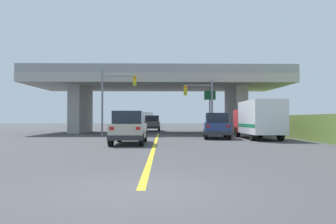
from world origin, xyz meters
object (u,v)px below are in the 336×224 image
(box_truck, at_px, (258,119))
(semi_truck_distant, at_px, (147,119))
(sedan_oncoming, at_px, (152,123))
(suv_lead, at_px, (129,128))
(traffic_signal_farside, at_px, (113,93))
(traffic_signal_nearside, at_px, (202,99))
(highway_sign, at_px, (210,101))
(suv_crossing, at_px, (216,126))

(box_truck, height_order, semi_truck_distant, box_truck)
(box_truck, relative_size, sedan_oncoming, 1.44)
(suv_lead, xyz_separation_m, box_truck, (9.45, 4.59, 0.54))
(traffic_signal_farside, bearing_deg, traffic_signal_nearside, 2.95)
(box_truck, relative_size, highway_sign, 1.37)
(traffic_signal_farside, bearing_deg, box_truck, -24.14)
(suv_lead, relative_size, highway_sign, 0.95)
(box_truck, relative_size, traffic_signal_nearside, 1.25)
(box_truck, relative_size, semi_truck_distant, 0.92)
(suv_crossing, distance_m, traffic_signal_nearside, 5.57)
(suv_lead, xyz_separation_m, sedan_oncoming, (0.70, 21.53, 0.00))
(suv_crossing, distance_m, sedan_oncoming, 17.07)
(box_truck, bearing_deg, traffic_signal_nearside, 121.43)
(suv_lead, bearing_deg, semi_truck_distant, 91.33)
(traffic_signal_farside, bearing_deg, highway_sign, 25.70)
(suv_crossing, distance_m, traffic_signal_farside, 10.47)
(traffic_signal_nearside, distance_m, traffic_signal_farside, 8.50)
(suv_crossing, xyz_separation_m, traffic_signal_nearside, (-0.47, 4.99, 2.42))
(box_truck, xyz_separation_m, sedan_oncoming, (-8.75, 16.95, -0.53))
(suv_lead, relative_size, traffic_signal_nearside, 0.87)
(box_truck, height_order, highway_sign, highway_sign)
(box_truck, xyz_separation_m, traffic_signal_farside, (-12.04, 5.40, 2.44))
(box_truck, xyz_separation_m, highway_sign, (-2.17, 10.15, 1.95))
(suv_crossing, distance_m, box_truck, 3.25)
(suv_lead, height_order, sedan_oncoming, same)
(suv_crossing, bearing_deg, suv_lead, -133.07)
(suv_lead, distance_m, traffic_signal_farside, 10.73)
(highway_sign, bearing_deg, traffic_signal_nearside, -107.94)
(highway_sign, bearing_deg, box_truck, -77.94)
(box_truck, xyz_separation_m, traffic_signal_nearside, (-3.56, 5.83, 1.88))
(traffic_signal_farside, xyz_separation_m, semi_truck_distant, (1.64, 30.84, -2.46))
(suv_crossing, relative_size, traffic_signal_farside, 0.75)
(box_truck, bearing_deg, semi_truck_distant, 106.01)
(traffic_signal_nearside, distance_m, semi_truck_distant, 31.22)
(traffic_signal_nearside, bearing_deg, semi_truck_distant, 102.67)
(sedan_oncoming, bearing_deg, suv_crossing, -70.67)
(suv_lead, relative_size, traffic_signal_farside, 0.75)
(suv_lead, height_order, box_truck, box_truck)
(traffic_signal_nearside, bearing_deg, highway_sign, 72.06)
(highway_sign, bearing_deg, suv_crossing, -95.70)
(highway_sign, height_order, semi_truck_distant, highway_sign)
(box_truck, bearing_deg, suv_lead, -154.11)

